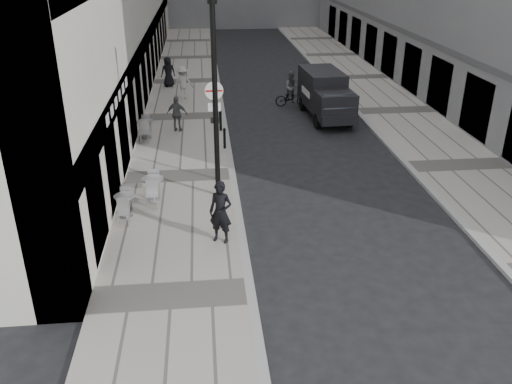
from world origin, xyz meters
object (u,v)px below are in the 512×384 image
sign_post (215,116)px  walking_man (221,212)px  panel_van (325,93)px  lamppost (215,89)px  cyclist (292,93)px

sign_post → walking_man: bearing=-92.8°
panel_van → lamppost: bearing=-125.8°
lamppost → panel_van: lamppost is taller
lamppost → walking_man: bearing=-90.4°
walking_man → cyclist: bearing=96.5°
panel_van → walking_man: bearing=-118.6°
panel_van → cyclist: size_ratio=2.59×
walking_man → sign_post: (0.02, 4.58, 1.47)m
cyclist → sign_post: bearing=-112.9°
sign_post → panel_van: sign_post is taller
walking_man → lamppost: (0.02, 3.20, 2.79)m
sign_post → cyclist: 10.87m
lamppost → cyclist: 12.39m
walking_man → panel_van: bearing=88.5°
sign_post → lamppost: (0.00, -1.38, 1.32)m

